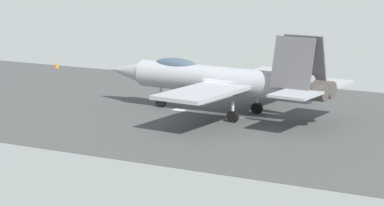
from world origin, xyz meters
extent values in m
plane|color=gray|center=(0.00, 0.00, 0.00)|extent=(400.00, 400.00, 0.00)
cube|color=#454745|center=(0.00, 0.00, 0.01)|extent=(240.00, 26.00, 0.02)
cube|color=white|center=(-0.05, 0.00, 0.02)|extent=(8.00, 0.70, 0.00)
cylinder|color=#9DA1A6|center=(0.24, 0.19, 2.31)|extent=(12.83, 2.87, 1.82)
cone|color=#9DA1A6|center=(8.04, -0.46, 2.31)|extent=(3.05, 1.79, 1.55)
ellipsoid|color=#3F5160|center=(3.81, -0.11, 2.99)|extent=(3.68, 1.39, 1.10)
cylinder|color=#47423D|center=(-6.22, 1.28, 2.31)|extent=(2.28, 1.28, 1.10)
cylinder|color=#47423D|center=(-6.31, 0.18, 2.31)|extent=(2.28, 1.28, 1.10)
cube|color=#9DA1A6|center=(-0.43, 4.27, 2.21)|extent=(3.90, 6.46, 0.24)
cube|color=#9DA1A6|center=(-1.09, -3.72, 2.21)|extent=(3.90, 6.46, 0.24)
cube|color=#9DA1A6|center=(-6.06, 3.12, 2.41)|extent=(2.62, 2.99, 0.16)
cube|color=#9DA1A6|center=(-6.46, -1.66, 2.41)|extent=(2.62, 2.99, 0.16)
cube|color=#525154|center=(-5.21, 1.55, 4.01)|extent=(2.67, 1.16, 3.14)
cube|color=#525154|center=(-5.36, -0.25, 4.01)|extent=(2.67, 1.16, 3.14)
cylinder|color=silver|center=(5.12, -0.22, 0.70)|extent=(0.18, 0.18, 1.40)
cylinder|color=black|center=(5.12, -0.22, 0.38)|extent=(0.78, 0.36, 0.76)
cylinder|color=silver|center=(-1.42, 1.93, 0.70)|extent=(0.18, 0.18, 1.40)
cylinder|color=black|center=(-1.42, 1.93, 0.38)|extent=(0.78, 0.36, 0.76)
cylinder|color=silver|center=(-1.69, -1.26, 0.70)|extent=(0.18, 0.18, 1.40)
cylinder|color=black|center=(-1.69, -1.26, 0.38)|extent=(0.78, 0.36, 0.76)
cube|color=#1E2338|center=(12.55, -9.48, 0.43)|extent=(0.24, 0.36, 0.87)
cube|color=yellow|center=(12.55, -9.48, 1.07)|extent=(0.28, 0.44, 0.59)
sphere|color=tan|center=(12.55, -9.48, 1.52)|extent=(0.22, 0.22, 0.22)
cylinder|color=yellow|center=(12.55, -9.18, 1.04)|extent=(0.10, 0.10, 0.55)
cylinder|color=yellow|center=(12.55, -9.78, 1.04)|extent=(0.10, 0.10, 0.55)
cone|color=orange|center=(6.94, -11.79, 0.28)|extent=(0.44, 0.44, 0.55)
cone|color=orange|center=(23.05, -11.79, 0.28)|extent=(0.44, 0.44, 0.55)
camera|label=1|loc=(-22.66, 46.83, 10.83)|focal=75.16mm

